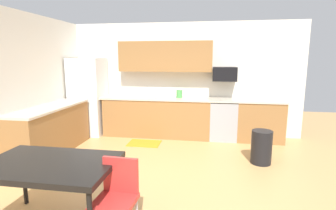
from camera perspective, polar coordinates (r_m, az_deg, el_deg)
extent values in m
plane|color=tan|center=(4.23, -2.28, -15.89)|extent=(12.00, 12.00, 0.00)
cube|color=silver|center=(6.44, 2.39, 5.62)|extent=(5.80, 0.10, 2.70)
cube|color=olive|center=(6.31, -2.43, -2.75)|extent=(2.53, 0.60, 0.90)
cube|color=olive|center=(6.28, 19.34, -3.37)|extent=(1.02, 0.60, 0.90)
cube|color=olive|center=(5.64, -24.18, -5.19)|extent=(0.60, 2.00, 0.90)
cube|color=beige|center=(6.14, 1.96, 1.37)|extent=(4.80, 0.64, 0.04)
cube|color=beige|center=(5.55, -24.53, -0.50)|extent=(0.64, 2.00, 0.04)
cube|color=olive|center=(6.24, -0.61, 10.54)|extent=(2.20, 0.34, 0.70)
cube|color=white|center=(6.70, -16.97, 1.75)|extent=(0.76, 0.70, 1.86)
cube|color=#999BA0|center=(6.19, 11.95, -3.30)|extent=(0.60, 0.60, 0.88)
cube|color=black|center=(6.10, 12.10, 0.86)|extent=(0.60, 0.60, 0.03)
cube|color=black|center=(6.14, 12.27, 6.63)|extent=(0.54, 0.36, 0.32)
cube|color=#A5A8AD|center=(6.28, -4.69, 1.17)|extent=(0.48, 0.40, 0.14)
cylinder|color=#B2B5BA|center=(6.43, -4.32, 2.82)|extent=(0.02, 0.02, 0.24)
cube|color=black|center=(3.13, -24.57, -11.79)|extent=(1.40, 0.90, 0.06)
cylinder|color=black|center=(3.92, -28.93, -13.73)|extent=(0.05, 0.05, 0.71)
cylinder|color=black|center=(3.32, -10.47, -16.90)|extent=(0.05, 0.05, 0.71)
cube|color=red|center=(2.80, -11.66, -20.16)|extent=(0.42, 0.42, 0.05)
cube|color=red|center=(2.86, -10.30, -14.98)|extent=(0.38, 0.06, 0.40)
cylinder|color=black|center=(4.99, 19.73, -8.64)|extent=(0.36, 0.36, 0.60)
cube|color=orange|center=(5.85, -5.22, -8.33)|extent=(0.70, 0.50, 0.01)
cylinder|color=#4CA54C|center=(6.17, 2.50, 2.34)|extent=(0.14, 0.14, 0.20)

